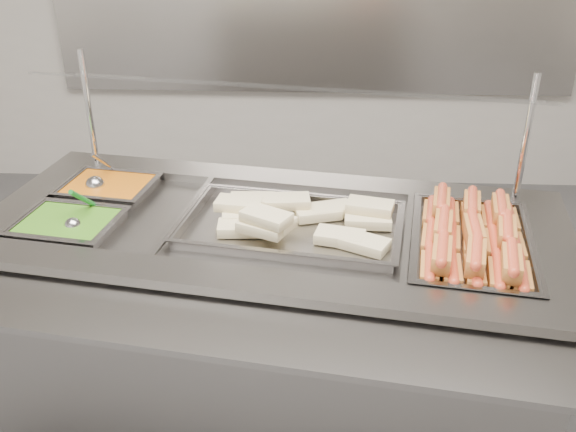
{
  "coord_description": "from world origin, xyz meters",
  "views": [
    {
      "loc": [
        0.03,
        -1.3,
        1.7
      ],
      "look_at": [
        -0.05,
        0.36,
        0.84
      ],
      "focal_mm": 40.0,
      "sensor_mm": 36.0,
      "label": 1
    }
  ],
  "objects_px": {
    "sneeze_guard": "(287,91)",
    "ladle": "(96,184)",
    "pan_hotdogs": "(471,252)",
    "pan_wraps": "(291,230)",
    "serving_spoon": "(75,221)",
    "steam_counter": "(274,333)"
  },
  "relations": [
    {
      "from": "ladle",
      "to": "serving_spoon",
      "type": "xyz_separation_m",
      "value": [
        0.02,
        -0.26,
        0.0
      ]
    },
    {
      "from": "ladle",
      "to": "sneeze_guard",
      "type": "bearing_deg",
      "value": -1.71
    },
    {
      "from": "ladle",
      "to": "pan_wraps",
      "type": "bearing_deg",
      "value": -18.98
    },
    {
      "from": "sneeze_guard",
      "to": "serving_spoon",
      "type": "bearing_deg",
      "value": -158.1
    },
    {
      "from": "steam_counter",
      "to": "sneeze_guard",
      "type": "height_order",
      "value": "sneeze_guard"
    },
    {
      "from": "steam_counter",
      "to": "serving_spoon",
      "type": "relative_size",
      "value": 11.43
    },
    {
      "from": "pan_hotdogs",
      "to": "serving_spoon",
      "type": "bearing_deg",
      "value": 177.86
    },
    {
      "from": "sneeze_guard",
      "to": "ladle",
      "type": "distance_m",
      "value": 0.71
    },
    {
      "from": "steam_counter",
      "to": "ladle",
      "type": "distance_m",
      "value": 0.76
    },
    {
      "from": "pan_wraps",
      "to": "steam_counter",
      "type": "bearing_deg",
      "value": 170.97
    },
    {
      "from": "serving_spoon",
      "to": "sneeze_guard",
      "type": "bearing_deg",
      "value": 21.9
    },
    {
      "from": "sneeze_guard",
      "to": "pan_wraps",
      "type": "xyz_separation_m",
      "value": [
        0.02,
        -0.21,
        -0.36
      ]
    },
    {
      "from": "pan_hotdogs",
      "to": "pan_wraps",
      "type": "bearing_deg",
      "value": 170.97
    },
    {
      "from": "sneeze_guard",
      "to": "pan_wraps",
      "type": "distance_m",
      "value": 0.41
    },
    {
      "from": "sneeze_guard",
      "to": "serving_spoon",
      "type": "distance_m",
      "value": 0.73
    },
    {
      "from": "steam_counter",
      "to": "pan_hotdogs",
      "type": "xyz_separation_m",
      "value": [
        0.56,
        -0.09,
        0.37
      ]
    },
    {
      "from": "pan_hotdogs",
      "to": "serving_spoon",
      "type": "distance_m",
      "value": 1.14
    },
    {
      "from": "pan_wraps",
      "to": "ladle",
      "type": "bearing_deg",
      "value": 161.02
    },
    {
      "from": "steam_counter",
      "to": "sneeze_guard",
      "type": "bearing_deg",
      "value": 80.97
    },
    {
      "from": "steam_counter",
      "to": "ladle",
      "type": "relative_size",
      "value": 10.55
    },
    {
      "from": "pan_hotdogs",
      "to": "ladle",
      "type": "xyz_separation_m",
      "value": [
        -1.16,
        0.31,
        0.04
      ]
    },
    {
      "from": "pan_hotdogs",
      "to": "serving_spoon",
      "type": "height_order",
      "value": "serving_spoon"
    }
  ]
}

